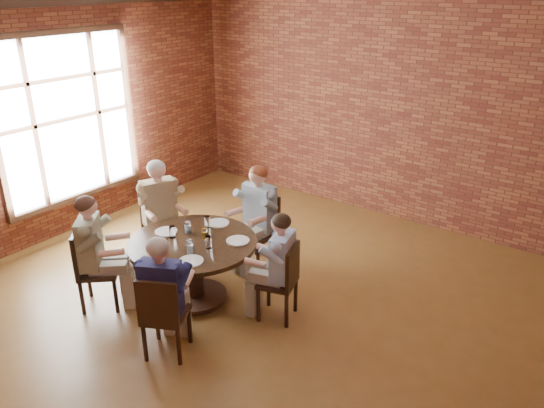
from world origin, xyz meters
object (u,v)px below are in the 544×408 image
Objects in this scene: chair_d at (91,265)px; chair_e at (163,314)px; diner_a at (277,267)px; diner_d at (97,252)px; diner_b at (257,218)px; dining_table at (194,259)px; chair_a at (284,279)px; chair_c at (160,222)px; chair_b at (261,227)px; smartphone at (187,267)px; diner_e at (164,297)px; diner_c at (161,213)px.

chair_d reaches higher than chair_e.
diner_a is 0.93× the size of diner_d.
diner_b is at bearing -69.03° from chair_d.
dining_table is at bearing -90.00° from chair_e.
diner_b is (-0.95, 0.75, 0.18)m from chair_a.
chair_a is 0.72× the size of diner_a.
chair_b is at bearing -35.68° from chair_c.
diner_a is 1.29× the size of chair_c.
chair_a is at bearing 16.26° from dining_table.
chair_e is at bearing -138.92° from chair_d.
chair_b reaches higher than dining_table.
diner_b is 1.53m from smartphone.
chair_d is 0.73× the size of diner_e.
diner_a is 1.94m from diner_c.
chair_d is 1.32m from chair_e.
diner_c is 11.04× the size of smartphone.
diner_d is at bearing -37.06° from chair_e.
chair_d is (-0.92, -1.81, -0.16)m from diner_b.
smartphone is at bearing -75.80° from chair_b.
chair_e is (-0.49, -1.19, -0.12)m from diner_a.
dining_table is at bearing -90.00° from diner_d.
chair_b is at bearing 90.00° from diner_b.
diner_d is at bearing -76.79° from diner_a.
chair_c is at bearing -111.53° from diner_a.
diner_c reaches higher than chair_a.
chair_a is at bearing -70.73° from chair_c.
chair_a is at bearing -37.32° from chair_b.
diner_b is at bearing -35.57° from diner_c.
dining_table is at bearing -90.00° from diner_e.
diner_c reaches higher than diner_a.
dining_table is 1.53× the size of chair_d.
diner_a is at bearing -139.42° from chair_e.
diner_b is 1.22m from diner_c.
dining_table is 1.16× the size of diner_a.
diner_b reaches higher than chair_b.
diner_c reaches higher than chair_b.
diner_d is (0.19, -1.13, -0.02)m from diner_c.
diner_e is (-0.04, 0.07, 0.14)m from chair_e.
chair_e is at bearing -74.34° from diner_b.
diner_c is at bearing 156.18° from dining_table.
smartphone is (0.28, -1.50, 0.09)m from diner_b.
dining_table is 1.03m from chair_e.
diner_e reaches higher than dining_table.
diner_b is 1.40× the size of chair_c.
diner_c is at bearing -35.74° from chair_d.
chair_b is at bearing -147.96° from chair_a.
diner_e is at bearing -62.69° from dining_table.
dining_table is 1.07× the size of diner_d.
diner_e is at bearing -136.02° from chair_d.
chair_b is 0.73× the size of diner_e.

